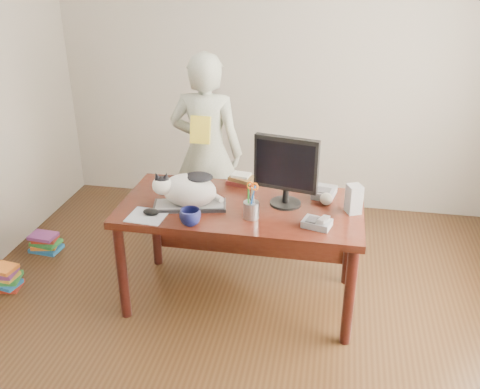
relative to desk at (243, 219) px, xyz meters
name	(u,v)px	position (x,y,z in m)	size (l,w,h in m)	color
room	(220,152)	(0.00, -0.68, 0.75)	(4.50, 4.50, 4.50)	black
desk	(243,219)	(0.00, 0.00, 0.00)	(1.60, 0.80, 0.75)	black
keyboard	(190,205)	(-0.33, -0.17, 0.16)	(0.50, 0.28, 0.03)	black
cat	(187,189)	(-0.34, -0.18, 0.28)	(0.46, 0.30, 0.26)	white
monitor	(286,168)	(0.28, -0.03, 0.42)	(0.42, 0.24, 0.48)	black
pen_cup	(251,208)	(0.09, -0.25, 0.22)	(0.13, 0.13, 0.25)	#98989D
mousepad	(147,216)	(-0.56, -0.35, 0.15)	(0.25, 0.23, 0.01)	silver
mouse	(151,212)	(-0.54, -0.33, 0.17)	(0.11, 0.08, 0.04)	black
coffee_mug	(190,217)	(-0.26, -0.40, 0.20)	(0.13, 0.13, 0.10)	#0D0F35
phone	(318,223)	(0.51, -0.28, 0.17)	(0.20, 0.16, 0.08)	slate
speaker	(354,199)	(0.73, -0.05, 0.24)	(0.11, 0.12, 0.19)	#99999C
baseball	(326,199)	(0.55, 0.03, 0.19)	(0.08, 0.08, 0.08)	beige
book_stack	(242,180)	(-0.05, 0.26, 0.18)	(0.23, 0.19, 0.07)	#541716
calculator	(324,192)	(0.53, 0.16, 0.17)	(0.17, 0.21, 0.06)	slate
person	(207,153)	(-0.43, 0.69, 0.20)	(0.59, 0.38, 1.61)	silver
held_book	(200,130)	(-0.43, 0.52, 0.45)	(0.15, 0.09, 0.21)	yellow
book_pile_a	(3,278)	(-1.75, -0.28, -0.51)	(0.27, 0.22, 0.18)	maroon
book_pile_b	(45,243)	(-1.72, 0.27, -0.53)	(0.26, 0.20, 0.15)	#1A5C9F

